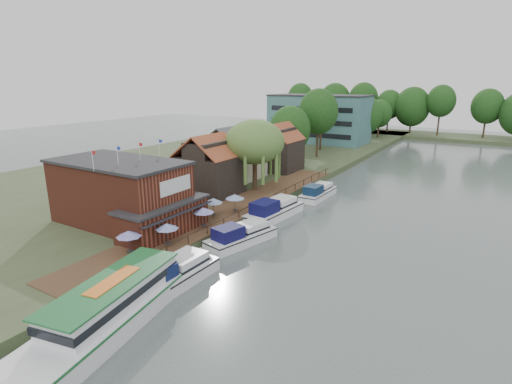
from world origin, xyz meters
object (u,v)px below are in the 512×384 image
Objects in this scene: umbrella_3 at (213,208)px; cottage_b at (232,152)px; cruiser_2 at (274,208)px; tour_boat at (107,307)px; umbrella_1 at (167,235)px; swan at (91,310)px; cruiser_1 at (241,233)px; cottage_c at (279,147)px; umbrella_2 at (204,218)px; cruiser_0 at (172,272)px; pub at (132,194)px; umbrella_4 at (235,204)px; umbrella_0 at (130,243)px; cruiser_3 at (318,190)px; cottage_a at (209,165)px; hotel_block at (319,118)px; willow at (255,155)px.

cottage_b is at bearing 118.61° from umbrella_3.
cruiser_2 is 0.69× the size of tour_boat.
swan is at bearing -78.70° from umbrella_1.
cruiser_1 is 0.63× the size of tour_boat.
cottage_c is 3.58× the size of umbrella_2.
swan is (-2.34, -6.22, -1.08)m from cruiser_0.
cottage_c reaches higher than cruiser_0.
pub is 12.85m from cruiser_1.
umbrella_4 is 22.47m from swan.
swan is (3.64, -7.08, -2.07)m from umbrella_0.
pub is 8.42× the size of umbrella_1.
cruiser_1 is (11.71, 3.98, -3.47)m from pub.
umbrella_4 is 0.15× the size of tour_boat.
cruiser_3 is at bearing 77.77° from umbrella_2.
cottage_b is at bearing 106.70° from cottage_a.
cottage_a is 10.44m from cottage_b.
pub is at bearing 150.45° from cruiser_0.
umbrella_3 is (6.02, -27.37, -2.96)m from cottage_c.
cottage_a is 0.90× the size of cottage_b.
cottage_c is at bearing 101.49° from umbrella_1.
pub is at bearing -90.00° from cottage_c.
umbrella_3 is (-1.28, 3.44, 0.00)m from umbrella_2.
pub is 15.05m from cottage_a.
cottage_b is 4.04× the size of umbrella_1.
hotel_block is 63.71m from umbrella_4.
hotel_block is 69.68m from umbrella_2.
umbrella_3 is (6.02, 6.63, -2.36)m from pub.
hotel_block reaches higher than umbrella_0.
willow reaches higher than umbrella_0.
cottage_c reaches higher than cruiser_1.
cottage_a is at bearing -93.01° from cottage_c.
umbrella_0 and umbrella_4 have the same top height.
hotel_block is 78.24m from umbrella_0.
umbrella_0 is 1.00× the size of umbrella_3.
cottage_b reaches higher than cruiser_2.
umbrella_1 is 0.24× the size of cruiser_1.
cruiser_1 is at bearing 80.65° from tour_boat.
cruiser_1 is at bearing 56.80° from umbrella_1.
umbrella_2 is at bearing -54.90° from cottage_a.
hotel_block is at bearing 101.85° from umbrella_1.
cottage_b is at bearing 145.87° from cruiser_2.
umbrella_2 is at bearing -156.60° from cruiser_1.
pub is 2.35× the size of cottage_c.
cruiser_1 is at bearing -62.86° from willow.
umbrella_2 is 0.24× the size of cruiser_1.
cottage_c is 31.80m from umbrella_2.
umbrella_2 is 1.00× the size of umbrella_4.
cruiser_2 is at bearing -9.65° from cottage_a.
umbrella_3 reaches higher than tour_boat.
umbrella_3 is (14.02, -64.37, -4.86)m from hotel_block.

